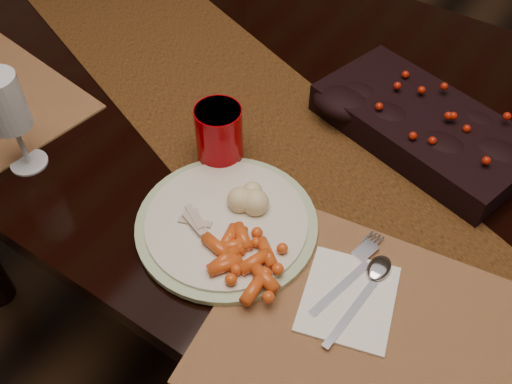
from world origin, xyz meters
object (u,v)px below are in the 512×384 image
Objects in this scene: dining_table at (326,253)px; baby_carrots at (245,258)px; red_cup at (219,135)px; napkin at (348,298)px; centerpiece at (424,122)px; placemat_main at (389,345)px; mashed_potatoes at (250,194)px; dinner_plate at (227,223)px; wine_glass at (12,123)px; turkey_shreds at (194,222)px.

dining_table is 15.73× the size of baby_carrots.
napkin is at bearing -21.45° from red_cup.
centerpiece is at bearing 76.08° from baby_carrots.
placemat_main is at bearing -72.02° from centerpiece.
red_cup is (-0.11, 0.07, 0.02)m from mashed_potatoes.
mashed_potatoes is (0.01, 0.05, 0.03)m from dinner_plate.
napkin is 0.60m from wine_glass.
centerpiece is at bearing 42.43° from red_cup.
dinner_plate is at bearing 164.56° from placemat_main.
placemat_main is 7.23× the size of turkey_shreds.
centerpiece is at bearing 28.02° from dining_table.
placemat_main is 0.30m from dinner_plate.
red_cup reaches higher than centerpiece.
baby_carrots is at bearing -87.10° from dining_table.
centerpiece reaches higher than dining_table.
placemat_main is 0.33m from turkey_shreds.
centerpiece is 0.35m from mashed_potatoes.
dining_table is 4.80× the size of centerpiece.
dinner_plate is 3.35× the size of mashed_potatoes.
dining_table is 0.73m from wine_glass.
turkey_shreds is at bearing 171.44° from placemat_main.
centerpiece reaches higher than mashed_potatoes.
red_cup is at bearing 148.57° from mashed_potatoes.
centerpiece is 1.32× the size of dinner_plate.
wine_glass reaches higher than napkin.
dinner_plate is (-0.30, 0.04, 0.01)m from placemat_main.
dinner_plate is 0.08m from baby_carrots.
red_cup is (-0.10, 0.12, 0.05)m from dinner_plate.
napkin is 0.79× the size of wine_glass.
baby_carrots is at bearing 174.13° from placemat_main.
baby_carrots reaches higher than napkin.
placemat_main is 4.40× the size of red_cup.
dining_table is 0.49m from dinner_plate.
centerpiece is 4.43× the size of mashed_potatoes.
baby_carrots is at bearing -103.92° from centerpiece.
centerpiece is 0.40m from dinner_plate.
centerpiece is at bearing 39.18° from wine_glass.
red_cup is (-0.27, -0.24, 0.02)m from centerpiece.
placemat_main is at bearing -37.60° from napkin.
dining_table is 0.56m from placemat_main.
placemat_main is 2.58× the size of wine_glass.
dining_table is 21.25× the size of mashed_potatoes.
dining_table is 16.61× the size of red_cup.
turkey_shreds is at bearing -117.30° from centerpiece.
dinner_plate is at bearing -99.65° from dining_table.
wine_glass is (-0.27, -0.19, 0.03)m from red_cup.
placemat_main reaches higher than dining_table.
dinner_plate is at bearing -115.15° from centerpiece.
baby_carrots reaches higher than placemat_main.
mashed_potatoes is at bearing 18.58° from wine_glass.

